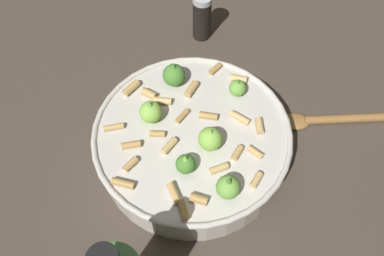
# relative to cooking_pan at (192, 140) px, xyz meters

# --- Properties ---
(ground_plane) EXTENTS (2.40, 2.40, 0.00)m
(ground_plane) POSITION_rel_cooking_pan_xyz_m (-0.00, 0.00, -0.04)
(ground_plane) COLOR #42382D
(cooking_pan) EXTENTS (0.32, 0.32, 0.11)m
(cooking_pan) POSITION_rel_cooking_pan_xyz_m (0.00, 0.00, 0.00)
(cooking_pan) COLOR beige
(cooking_pan) RESTS_ON ground
(pepper_shaker) EXTENTS (0.04, 0.04, 0.10)m
(pepper_shaker) POSITION_rel_cooking_pan_xyz_m (-0.16, -0.24, 0.01)
(pepper_shaker) COLOR black
(pepper_shaker) RESTS_ON ground
(wooden_spoon) EXTENTS (0.20, 0.12, 0.02)m
(wooden_spoon) POSITION_rel_cooking_pan_xyz_m (-0.25, 0.07, -0.03)
(wooden_spoon) COLOR olive
(wooden_spoon) RESTS_ON ground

